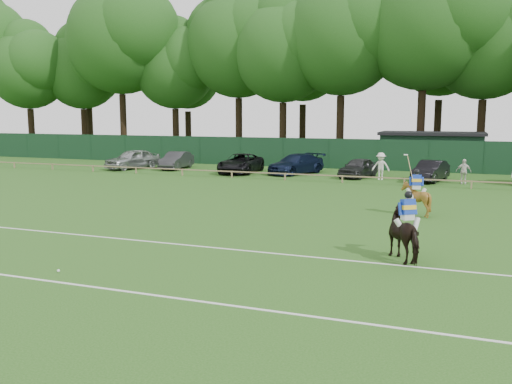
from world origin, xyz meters
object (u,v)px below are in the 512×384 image
at_px(horse_chestnut, 416,199).
at_px(polo_ball, 58,271).
at_px(sedan_silver, 133,159).
at_px(sedan_grey, 176,160).
at_px(hatch_grey, 358,168).
at_px(spectator_mid, 463,171).
at_px(sedan_navy, 296,164).
at_px(utility_shed, 431,150).
at_px(horse_dark, 407,235).
at_px(estate_black, 430,171).
at_px(spectator_left, 381,166).
at_px(suv_black, 241,163).

distance_m(horse_chestnut, polo_ball, 15.76).
bearing_deg(sedan_silver, sedan_grey, 40.28).
bearing_deg(hatch_grey, spectator_mid, 5.11).
xyz_separation_m(horse_chestnut, hatch_grey, (-5.02, 13.75, -0.05)).
distance_m(horse_chestnut, spectator_mid, 12.75).
bearing_deg(sedan_grey, sedan_navy, -6.34).
bearing_deg(utility_shed, horse_dark, -88.50).
height_order(sedan_navy, estate_black, sedan_navy).
bearing_deg(sedan_grey, polo_ball, -73.51).
height_order(sedan_navy, spectator_left, spectator_left).
height_order(sedan_grey, estate_black, sedan_grey).
bearing_deg(horse_dark, polo_ball, -8.26).
relative_size(spectator_mid, utility_shed, 0.19).
xyz_separation_m(sedan_silver, hatch_grey, (18.62, 0.56, -0.12)).
xyz_separation_m(estate_black, utility_shed, (-0.43, 9.10, 0.83)).
bearing_deg(horse_chestnut, polo_ball, 44.81).
height_order(horse_dark, sedan_silver, sedan_silver).
height_order(sedan_navy, hatch_grey, sedan_navy).
xyz_separation_m(sedan_grey, sedan_navy, (10.35, -0.10, 0.04)).
relative_size(sedan_navy, polo_ball, 57.71).
height_order(estate_black, spectator_mid, spectator_mid).
height_order(hatch_grey, polo_ball, hatch_grey).
relative_size(horse_chestnut, polo_ball, 16.82).
distance_m(horse_chestnut, suv_black, 19.54).
xyz_separation_m(horse_dark, suv_black, (-14.41, 21.46, -0.08)).
relative_size(sedan_grey, suv_black, 0.81).
distance_m(suv_black, utility_shed, 16.23).
bearing_deg(estate_black, horse_chestnut, -76.14).
bearing_deg(estate_black, spectator_left, -160.70).
height_order(suv_black, utility_shed, utility_shed).
distance_m(horse_dark, utility_shed, 30.26).
bearing_deg(spectator_mid, utility_shed, 97.17).
bearing_deg(suv_black, utility_shed, 29.86).
bearing_deg(utility_shed, estate_black, -87.30).
bearing_deg(polo_ball, horse_dark, 28.06).
distance_m(sedan_silver, sedan_navy, 13.82).
relative_size(horse_dark, spectator_mid, 1.18).
height_order(sedan_silver, sedan_grey, sedan_silver).
bearing_deg(hatch_grey, spectator_left, -12.15).
distance_m(sedan_silver, estate_black, 23.61).
bearing_deg(utility_shed, hatch_grey, -118.01).
distance_m(horse_dark, suv_black, 25.85).
height_order(suv_black, polo_ball, suv_black).
height_order(suv_black, spectator_mid, spectator_mid).
relative_size(suv_black, sedan_navy, 1.02).
bearing_deg(spectator_mid, horse_dark, -102.13).
xyz_separation_m(horse_dark, estate_black, (-0.36, 21.14, -0.11)).
height_order(horse_dark, estate_black, horse_dark).
distance_m(sedan_grey, spectator_left, 16.98).
relative_size(polo_ball, utility_shed, 0.01).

